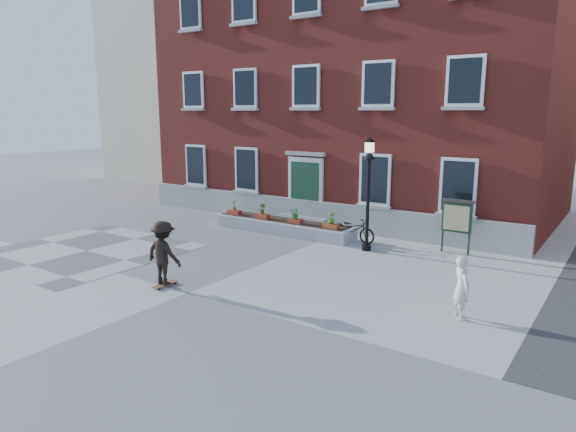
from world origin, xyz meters
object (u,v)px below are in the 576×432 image
Objects in this scene: skateboarder at (164,253)px; lamp_post at (369,179)px; notice_board at (457,217)px; bicycle at (353,229)px; bystander at (461,287)px.

lamp_post is at bearing 66.20° from skateboarder.
bicycle is at bearing -171.39° from notice_board.
notice_board is at bearing -25.83° from bystander.
skateboarder is at bearing -124.93° from notice_board.
bystander is 0.81× the size of skateboarder.
bicycle is 0.98× the size of skateboarder.
lamp_post is at bearing -152.78° from notice_board.
lamp_post reaches higher than bystander.
lamp_post is at bearing 2.98° from bystander.
bicycle is at bearing 3.42° from bystander.
notice_board is (3.63, 0.55, 0.78)m from bicycle.
bystander is 7.81m from skateboarder.
lamp_post reaches higher than skateboarder.
bicycle is 2.42m from lamp_post.
lamp_post is 7.42m from skateboarder.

